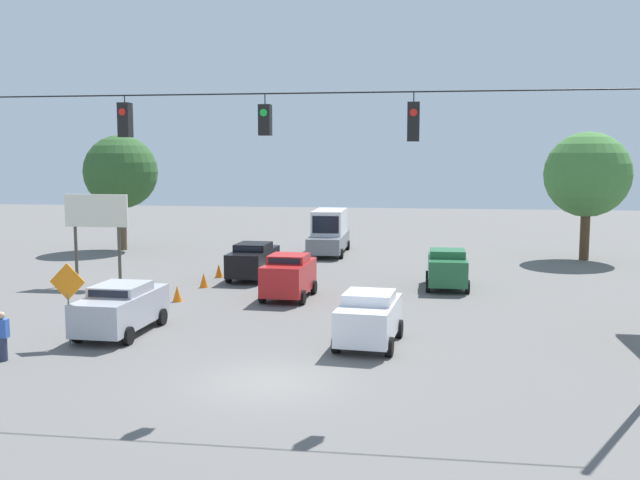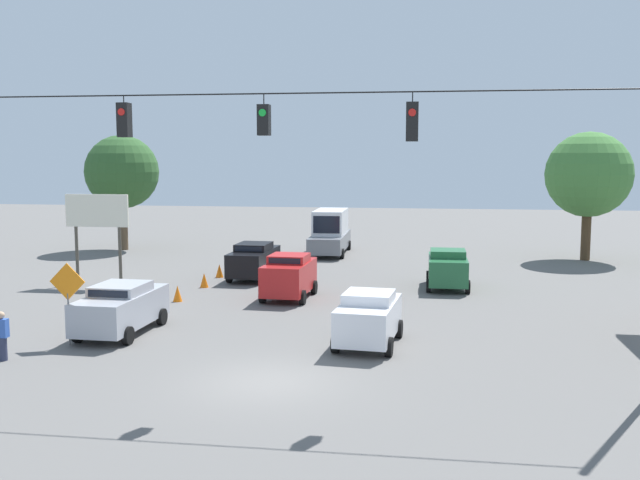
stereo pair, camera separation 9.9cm
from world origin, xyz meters
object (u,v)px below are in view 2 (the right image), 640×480
Objects in this scene: sedan_red_withflow_mid at (289,276)px; sedan_green_oncoming_far at (448,268)px; work_zone_sign at (68,288)px; box_truck_grey_withflow_deep at (330,232)px; traffic_cone_fourth at (204,280)px; tree_horizon_left at (122,172)px; sedan_silver_parked_shoulder at (121,307)px; pedestrian at (2,336)px; traffic_cone_third at (178,294)px; tree_horizon_right at (589,175)px; traffic_cone_second at (152,309)px; overhead_signal_span at (266,194)px; traffic_cone_nearest at (114,329)px; roadside_billboard at (97,219)px; sedan_black_withflow_far at (254,260)px; traffic_cone_fifth at (219,271)px; sedan_white_crossing_near at (369,317)px.

sedan_green_oncoming_far is at bearing -153.37° from sedan_red_withflow_mid.
box_truck_grey_withflow_deep is at bearing -103.28° from work_zone_sign.
traffic_cone_fourth is 17.06m from tree_horizon_left.
sedan_silver_parked_shoulder reaches higher than traffic_cone_fourth.
traffic_cone_third is at bearing -103.34° from pedestrian.
sedan_red_withflow_mid is at bearing 42.39° from tree_horizon_right.
traffic_cone_fourth is at bearing 71.16° from box_truck_grey_withflow_deep.
pedestrian reaches higher than traffic_cone_second.
traffic_cone_nearest is at bearing -32.89° from overhead_signal_span.
sedan_green_oncoming_far is 17.55m from roadside_billboard.
sedan_black_withflow_far is 0.59× the size of tree_horizon_left.
overhead_signal_span is 7.26× the size of work_zone_sign.
pedestrian reaches higher than traffic_cone_fifth.
pedestrian is (8.80, -1.08, -4.60)m from overhead_signal_span.
box_truck_grey_withflow_deep is at bearing -105.51° from traffic_cone_third.
traffic_cone_third is at bearing 74.49° from box_truck_grey_withflow_deep.
sedan_green_oncoming_far is 5.39× the size of traffic_cone_fifth.
tree_horizon_left is at bearing -59.46° from traffic_cone_third.
pedestrian is (11.30, 3.57, -0.18)m from sedan_white_crossing_near.
box_truck_grey_withflow_deep is at bearing -79.17° from sedan_white_crossing_near.
sedan_red_withflow_mid is at bearing 119.72° from sedan_black_withflow_far.
tree_horizon_right is (-26.11, -12.56, 1.98)m from roadside_billboard.
box_truck_grey_withflow_deep is at bearing -179.16° from tree_horizon_left.
tree_horizon_left is 30.51m from tree_horizon_right.
traffic_cone_fourth is (8.88, -9.61, -0.60)m from sedan_white_crossing_near.
sedan_black_withflow_far is 16.01m from tree_horizon_left.
traffic_cone_nearest is (8.99, 0.45, -0.60)m from sedan_white_crossing_near.
roadside_billboard reaches higher than sedan_silver_parked_shoulder.
tree_horizon_left reaches higher than sedan_white_crossing_near.
box_truck_grey_withflow_deep reaches higher than traffic_cone_fifth.
sedan_white_crossing_near is at bearing 161.76° from traffic_cone_second.
sedan_red_withflow_mid is 10.57m from roadside_billboard.
sedan_red_withflow_mid is 5.76m from sedan_black_withflow_far.
traffic_cone_third is at bearing 16.53° from sedan_red_withflow_mid.
traffic_cone_second is at bearing 44.22° from sedan_red_withflow_mid.
work_zone_sign is at bearing -22.27° from overhead_signal_span.
overhead_signal_span reaches higher than traffic_cone_fourth.
roadside_billboard is (5.40, -6.63, 2.95)m from traffic_cone_second.
sedan_green_oncoming_far is 20.51m from pedestrian.
traffic_cone_second and traffic_cone_fourth have the same top height.
traffic_cone_nearest is (6.49, -4.20, -5.03)m from overhead_signal_span.
sedan_red_withflow_mid is at bearing -60.80° from sedan_white_crossing_near.
sedan_black_withflow_far reaches higher than traffic_cone_fifth.
pedestrian is at bearing 59.85° from work_zone_sign.
roadside_billboard reaches higher than traffic_cone_nearest.
sedan_green_oncoming_far is at bearing -172.57° from traffic_cone_fourth.
sedan_black_withflow_far is at bearing -104.71° from pedestrian.
sedan_silver_parked_shoulder is at bearing -120.11° from pedestrian.
roadside_billboard is at bearing -50.22° from overhead_signal_span.
traffic_cone_nearest is 0.16× the size of roadside_billboard.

